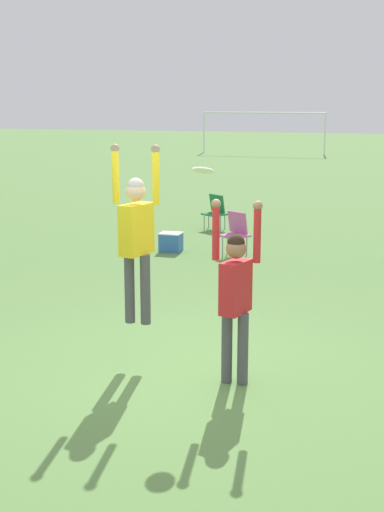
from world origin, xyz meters
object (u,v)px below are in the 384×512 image
at_px(frisbee, 203,170).
at_px(camping_chair_0, 216,210).
at_px(camping_chair_1, 236,230).
at_px(person_defending, 236,289).
at_px(cooler_box, 171,242).
at_px(person_jumping, 136,231).

xyz_separation_m(frisbee, camping_chair_0, (-2.21, 8.87, -1.84)).
bearing_deg(camping_chair_0, frisbee, 138.87).
bearing_deg(camping_chair_0, camping_chair_1, 147.64).
distance_m(person_defending, camping_chair_1, 6.62).
relative_size(person_defending, cooler_box, 4.67).
bearing_deg(camping_chair_1, cooler_box, 30.10).
height_order(person_jumping, cooler_box, person_jumping).
distance_m(person_defending, camping_chair_0, 9.59).
xyz_separation_m(camping_chair_0, camping_chair_1, (1.16, -2.77, 0.04)).
height_order(person_jumping, camping_chair_0, person_jumping).
bearing_deg(person_jumping, person_defending, -90.00).
xyz_separation_m(person_defending, cooler_box, (-2.89, 6.43, -0.88)).
distance_m(frisbee, camping_chair_0, 9.32).
bearing_deg(person_defending, person_jumping, -90.00).
distance_m(person_defending, cooler_box, 7.10).
distance_m(person_jumping, camping_chair_0, 9.03).
bearing_deg(frisbee, camping_chair_0, 103.98).
distance_m(person_jumping, frisbee, 1.08).
bearing_deg(cooler_box, person_defending, -65.81).
height_order(person_jumping, camping_chair_1, person_jumping).
bearing_deg(frisbee, person_jumping, 178.61).
relative_size(camping_chair_0, camping_chair_1, 0.94).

